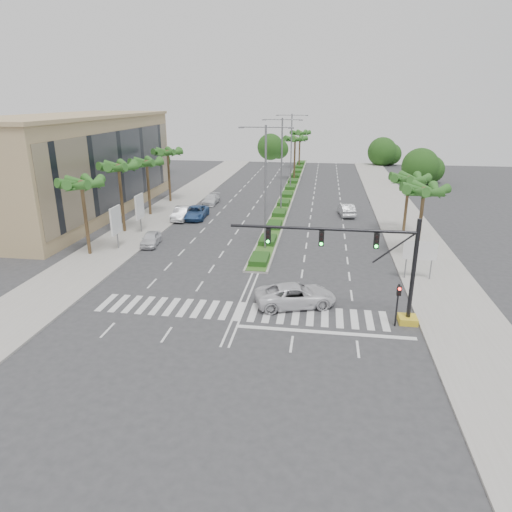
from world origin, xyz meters
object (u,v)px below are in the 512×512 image
at_px(car_parked_d, 211,199).
at_px(car_right, 346,210).
at_px(car_parked_a, 151,239).
at_px(car_parked_b, 182,213).
at_px(car_parked_c, 196,212).
at_px(car_crossing, 296,295).

relative_size(car_parked_d, car_right, 0.95).
distance_m(car_parked_a, car_parked_d, 19.76).
height_order(car_parked_a, car_parked_b, car_parked_b).
distance_m(car_parked_c, car_right, 19.22).
bearing_deg(car_parked_b, car_crossing, -57.47).
height_order(car_crossing, car_right, car_crossing).
height_order(car_parked_b, car_parked_c, car_parked_b).
bearing_deg(car_crossing, car_parked_d, 6.24).
distance_m(car_parked_a, car_crossing, 19.88).
height_order(car_parked_c, car_right, car_right).
bearing_deg(car_parked_d, car_parked_b, -98.37).
relative_size(car_parked_a, car_right, 0.85).
bearing_deg(car_right, car_parked_b, 6.55).
distance_m(car_crossing, car_right, 28.34).
height_order(car_parked_a, car_crossing, car_crossing).
bearing_deg(car_parked_d, car_parked_a, -93.45).
distance_m(car_parked_d, car_right, 19.24).
xyz_separation_m(car_parked_b, car_right, (20.30, 5.11, -0.01)).
distance_m(car_parked_d, car_crossing, 34.97).
distance_m(car_parked_a, car_parked_c, 11.48).
xyz_separation_m(car_parked_a, car_parked_d, (1.48, 19.70, -0.03)).
bearing_deg(car_parked_d, car_right, -11.19).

